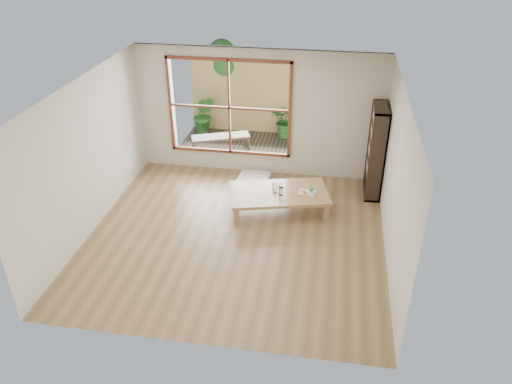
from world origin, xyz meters
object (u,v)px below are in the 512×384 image
low_table (279,194)px  bookshelf (376,151)px  food_tray (308,192)px  garden_bench (221,138)px

low_table → bookshelf: bookshelf is taller
bookshelf → food_tray: bookshelf is taller
low_table → food_tray: bearing=-9.1°
food_tray → garden_bench: size_ratio=0.25×
bookshelf → food_tray: bearing=-142.6°
food_tray → garden_bench: bearing=140.3°
low_table → garden_bench: bearing=111.5°
bookshelf → food_tray: (-1.20, -0.92, -0.48)m
low_table → garden_bench: (-1.61, 2.23, 0.03)m
bookshelf → food_tray: size_ratio=5.39×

